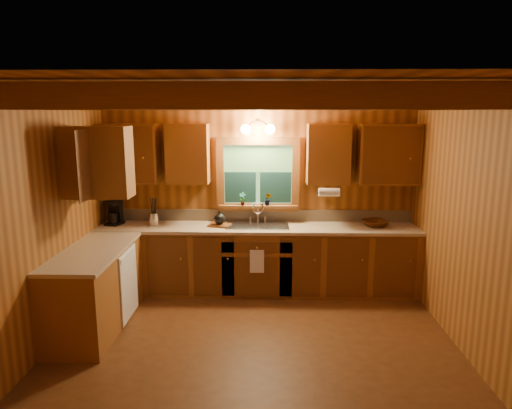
{
  "coord_description": "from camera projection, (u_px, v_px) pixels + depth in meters",
  "views": [
    {
      "loc": [
        0.13,
        -4.38,
        2.39
      ],
      "look_at": [
        0.0,
        0.8,
        1.35
      ],
      "focal_mm": 32.72,
      "sensor_mm": 36.0,
      "label": 1
    }
  ],
  "objects": [
    {
      "name": "teakettle",
      "position": [
        220.0,
        219.0,
        6.13
      ],
      "size": [
        0.15,
        0.15,
        0.19
      ],
      "rotation": [
        0.0,
        0.0,
        -0.08
      ],
      "color": "black",
      "rests_on": "cutting_board"
    },
    {
      "name": "window",
      "position": [
        258.0,
        176.0,
        6.3
      ],
      "size": [
        1.12,
        0.08,
        1.0
      ],
      "color": "brown",
      "rests_on": "room"
    },
    {
      "name": "paper_towel_roll",
      "position": [
        329.0,
        192.0,
        5.97
      ],
      "size": [
        0.27,
        0.11,
        0.11
      ],
      "primitive_type": "cylinder",
      "rotation": [
        0.0,
        1.57,
        0.0
      ],
      "color": "white",
      "rests_on": "upper_cabinets"
    },
    {
      "name": "wicker_basket",
      "position": [
        375.0,
        223.0,
        6.14
      ],
      "size": [
        0.42,
        0.42,
        0.08
      ],
      "primitive_type": "imported",
      "rotation": [
        0.0,
        0.0,
        0.34
      ],
      "color": "#48230C",
      "rests_on": "countertop"
    },
    {
      "name": "utensil_crock",
      "position": [
        154.0,
        218.0,
        6.21
      ],
      "size": [
        0.13,
        0.13,
        0.36
      ],
      "rotation": [
        0.0,
        0.0,
        0.35
      ],
      "color": "silver",
      "rests_on": "countertop"
    },
    {
      "name": "upper_cabinets",
      "position": [
        212.0,
        156.0,
        5.81
      ],
      "size": [
        4.19,
        1.77,
        0.78
      ],
      "color": "brown",
      "rests_on": "room"
    },
    {
      "name": "potted_plant_right",
      "position": [
        268.0,
        199.0,
        6.28
      ],
      "size": [
        0.11,
        0.1,
        0.17
      ],
      "primitive_type": "imported",
      "rotation": [
        0.0,
        0.0,
        -0.34
      ],
      "color": "#5A3113",
      "rests_on": "window_sill"
    },
    {
      "name": "cutting_board",
      "position": [
        220.0,
        225.0,
        6.15
      ],
      "size": [
        0.32,
        0.27,
        0.02
      ],
      "primitive_type": "cube",
      "rotation": [
        0.0,
        0.0,
        -0.29
      ],
      "color": "#5A3113",
      "rests_on": "countertop"
    },
    {
      "name": "dishwasher_panel",
      "position": [
        129.0,
        284.0,
        5.38
      ],
      "size": [
        0.02,
        0.6,
        0.8
      ],
      "primitive_type": "cube",
      "color": "white",
      "rests_on": "base_cabinets"
    },
    {
      "name": "wall_sconce",
      "position": [
        258.0,
        129.0,
        6.05
      ],
      "size": [
        0.45,
        0.21,
        0.17
      ],
      "color": "black",
      "rests_on": "room"
    },
    {
      "name": "ceiling_beams",
      "position": [
        254.0,
        100.0,
        4.28
      ],
      "size": [
        4.2,
        2.54,
        0.18
      ],
      "color": "brown",
      "rests_on": "room"
    },
    {
      "name": "sink",
      "position": [
        257.0,
        229.0,
        6.17
      ],
      "size": [
        0.82,
        0.48,
        0.43
      ],
      "color": "silver",
      "rests_on": "countertop"
    },
    {
      "name": "backsplash",
      "position": [
        258.0,
        215.0,
        6.42
      ],
      "size": [
        4.2,
        0.02,
        0.16
      ],
      "primitive_type": "cube",
      "color": "tan",
      "rests_on": "room"
    },
    {
      "name": "base_cabinets",
      "position": [
        218.0,
        267.0,
        5.95
      ],
      "size": [
        4.2,
        2.22,
        0.86
      ],
      "color": "brown",
      "rests_on": "ground"
    },
    {
      "name": "window_sill",
      "position": [
        258.0,
        206.0,
        6.33
      ],
      "size": [
        1.06,
        0.14,
        0.04
      ],
      "primitive_type": "cube",
      "color": "brown",
      "rests_on": "room"
    },
    {
      "name": "coffee_maker",
      "position": [
        115.0,
        212.0,
        6.24
      ],
      "size": [
        0.18,
        0.23,
        0.32
      ],
      "rotation": [
        0.0,
        0.0,
        -0.29
      ],
      "color": "black",
      "rests_on": "countertop"
    },
    {
      "name": "room",
      "position": [
        254.0,
        226.0,
        4.51
      ],
      "size": [
        4.2,
        4.2,
        4.2
      ],
      "color": "#552F14",
      "rests_on": "ground"
    },
    {
      "name": "dish_towel",
      "position": [
        257.0,
        261.0,
        5.9
      ],
      "size": [
        0.18,
        0.01,
        0.3
      ],
      "primitive_type": "cube",
      "color": "white",
      "rests_on": "base_cabinets"
    },
    {
      "name": "potted_plant_left",
      "position": [
        242.0,
        199.0,
        6.28
      ],
      "size": [
        0.1,
        0.08,
        0.18
      ],
      "primitive_type": "imported",
      "rotation": [
        0.0,
        0.0,
        -0.16
      ],
      "color": "#5A3113",
      "rests_on": "window_sill"
    },
    {
      "name": "countertop",
      "position": [
        219.0,
        233.0,
        5.87
      ],
      "size": [
        4.2,
        2.24,
        0.04
      ],
      "color": "tan",
      "rests_on": "base_cabinets"
    }
  ]
}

